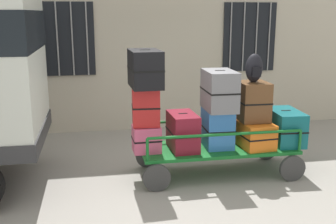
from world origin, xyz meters
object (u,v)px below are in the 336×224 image
Objects in this scene: suitcase_left_top at (145,69)px; suitcase_right_bottom at (285,127)px; suitcase_midright_bottom at (252,133)px; suitcase_midright_middle at (253,101)px; suitcase_center_middle at (219,90)px; suitcase_center_bottom at (217,128)px; luggage_cart at (217,152)px; backpack at (254,68)px; suitcase_left_middle at (146,106)px; suitcase_midleft_bottom at (183,131)px; suitcase_left_bottom at (146,139)px.

suitcase_left_top reaches higher than suitcase_right_bottom.
suitcase_midright_middle reaches higher than suitcase_midright_bottom.
suitcase_center_middle is 1.31m from suitcase_right_bottom.
suitcase_center_bottom is 0.74× the size of suitcase_right_bottom.
suitcase_right_bottom is (1.14, 0.04, -0.64)m from suitcase_center_middle.
suitcase_midright_bottom is (0.57, -0.01, 0.28)m from luggage_cart.
suitcase_center_middle is (0.00, -0.02, 1.00)m from luggage_cart.
luggage_cart is at bearing 176.70° from backpack.
suitcase_left_top is 0.91× the size of suitcase_right_bottom.
suitcase_midright_bottom is at bearing 41.77° from backpack.
backpack is at bearing -1.17° from suitcase_center_middle.
luggage_cart is 3.07× the size of suitcase_right_bottom.
suitcase_left_middle is 0.95× the size of suitcase_midright_middle.
suitcase_left_bottom is at bearing -178.60° from suitcase_midleft_bottom.
suitcase_left_top reaches higher than suitcase_center_middle.
suitcase_center_bottom is at bearing 90.00° from luggage_cart.
suitcase_right_bottom is (0.57, -0.01, -0.44)m from suitcase_midright_middle.
suitcase_left_top is 1.68m from backpack.
suitcase_left_middle is at bearing 179.06° from suitcase_midright_bottom.
suitcase_left_top is at bearing 178.86° from luggage_cart.
suitcase_center_bottom is 0.85× the size of suitcase_center_middle.
luggage_cart is 4.28× the size of suitcase_left_middle.
suitcase_midleft_bottom is 1.57× the size of backpack.
luggage_cart is 1.19m from suitcase_right_bottom.
suitcase_midright_bottom is (1.14, 0.00, -0.09)m from suitcase_midleft_bottom.
suitcase_left_bottom is 0.51× the size of suitcase_midright_bottom.
suitcase_midleft_bottom is 0.84× the size of suitcase_right_bottom.
suitcase_midright_bottom is at bearing 0.52° from suitcase_left_bottom.
suitcase_center_bottom reaches higher than suitcase_right_bottom.
backpack is at bearing -138.23° from suitcase_midright_bottom.
suitcase_midright_middle is at bearing 1.82° from suitcase_midleft_bottom.
suitcase_center_middle reaches higher than suitcase_midleft_bottom.
backpack reaches higher than suitcase_midright_bottom.
suitcase_center_middle is (-0.00, -0.05, 0.61)m from suitcase_center_bottom.
suitcase_center_bottom is 0.58m from suitcase_midright_bottom.
suitcase_center_middle is 1.63× the size of backpack.
suitcase_left_top is at bearing 177.84° from suitcase_center_middle.
suitcase_left_top reaches higher than suitcase_midright_middle.
luggage_cart is 0.64m from suitcase_midright_bottom.
suitcase_midleft_bottom is at bearing 1.40° from suitcase_left_bottom.
suitcase_midright_bottom is (1.71, -0.03, -1.07)m from suitcase_left_top.
suitcase_midleft_bottom reaches higher than luggage_cart.
luggage_cart is 3.37× the size of suitcase_left_top.
suitcase_right_bottom is at bearing 4.66° from backpack.
suitcase_right_bottom is at bearing -0.65° from suitcase_center_bottom.
suitcase_left_middle is 0.85× the size of suitcase_midleft_bottom.
suitcase_left_top is 1.20× the size of suitcase_midright_middle.
suitcase_left_middle is 0.70m from suitcase_midleft_bottom.
backpack reaches higher than luggage_cart.
suitcase_left_top is 2.01m from suitcase_midright_bottom.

